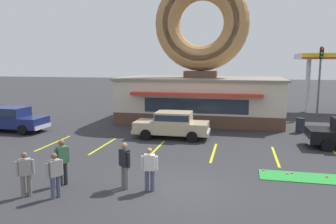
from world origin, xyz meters
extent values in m
plane|color=#2D2D30|center=(0.00, 0.00, 0.00)|extent=(160.00, 160.00, 0.00)
cube|color=brown|center=(-0.99, 14.00, 0.45)|extent=(12.00, 6.00, 0.90)
cube|color=beige|center=(-0.99, 14.00, 2.05)|extent=(12.00, 6.00, 2.30)
cube|color=gray|center=(-0.99, 14.00, 3.28)|extent=(12.30, 6.30, 0.16)
cube|color=red|center=(-0.99, 10.70, 2.35)|extent=(9.00, 0.60, 0.20)
cube|color=#232D3D|center=(-0.99, 10.98, 1.55)|extent=(7.20, 0.03, 1.00)
cube|color=brown|center=(-0.99, 14.00, 3.61)|extent=(2.40, 1.80, 0.50)
torus|color=#B27F4C|center=(-0.99, 14.00, 7.41)|extent=(7.10, 1.90, 7.10)
torus|color=tan|center=(-0.99, 13.57, 7.41)|extent=(6.25, 1.05, 6.24)
cube|color=green|center=(5.29, 2.09, 0.01)|extent=(4.80, 1.23, 0.03)
torus|color=#D17F47|center=(5.50, 2.29, 0.05)|extent=(0.13, 0.13, 0.04)
torus|color=#D8667F|center=(4.02, 2.35, 0.05)|extent=(0.13, 0.13, 0.04)
torus|color=#D17F47|center=(3.09, 2.58, 0.05)|extent=(0.13, 0.13, 0.04)
torus|color=#D8667F|center=(4.22, 2.47, 0.05)|extent=(0.13, 0.13, 0.04)
sphere|color=white|center=(4.52, 2.04, 0.05)|extent=(0.04, 0.04, 0.04)
cube|color=silver|center=(5.61, 7.33, 0.42)|extent=(0.12, 1.67, 0.24)
cylinder|color=black|center=(6.48, 6.46, 0.32)|extent=(0.64, 0.23, 0.64)
cylinder|color=black|center=(6.46, 8.22, 0.32)|extent=(0.64, 0.23, 0.64)
cube|color=#BCAD89|center=(-1.95, 7.71, 0.66)|extent=(4.42, 1.82, 0.68)
cube|color=#BCAD89|center=(-1.80, 7.71, 1.30)|extent=(2.12, 1.59, 0.60)
cube|color=#232D3D|center=(-1.80, 7.71, 1.32)|extent=(2.04, 1.61, 0.36)
cube|color=silver|center=(-4.18, 7.68, 0.42)|extent=(0.12, 1.67, 0.24)
cube|color=silver|center=(0.28, 7.74, 0.42)|extent=(0.12, 1.67, 0.24)
cylinder|color=black|center=(-3.30, 6.81, 0.32)|extent=(0.64, 0.23, 0.64)
cylinder|color=black|center=(-3.33, 8.57, 0.32)|extent=(0.64, 0.23, 0.64)
cylinder|color=black|center=(-0.58, 6.85, 0.32)|extent=(0.64, 0.23, 0.64)
cylinder|color=black|center=(-0.60, 8.61, 0.32)|extent=(0.64, 0.23, 0.64)
cube|color=navy|center=(-12.57, 7.32, 0.66)|extent=(4.44, 1.87, 0.68)
cube|color=navy|center=(-12.72, 7.32, 1.30)|extent=(2.14, 1.61, 0.60)
cube|color=#232D3D|center=(-12.72, 7.32, 1.32)|extent=(2.05, 1.63, 0.36)
cube|color=silver|center=(-10.34, 7.26, 0.42)|extent=(0.14, 1.67, 0.24)
cylinder|color=black|center=(-11.18, 8.16, 0.32)|extent=(0.65, 0.24, 0.64)
cylinder|color=black|center=(-11.23, 6.40, 0.32)|extent=(0.65, 0.24, 0.64)
cylinder|color=black|center=(-13.91, 8.23, 0.32)|extent=(0.65, 0.24, 0.64)
cylinder|color=#474C66|center=(-3.98, -1.87, 0.38)|extent=(0.15, 0.15, 0.76)
cylinder|color=#474C66|center=(-3.87, -1.70, 0.38)|extent=(0.15, 0.15, 0.76)
cube|color=gray|center=(-3.93, -1.78, 1.04)|extent=(0.41, 0.45, 0.56)
cylinder|color=gray|center=(-4.06, -1.99, 1.01)|extent=(0.10, 0.10, 0.51)
cylinder|color=gray|center=(-3.79, -1.57, 1.01)|extent=(0.10, 0.10, 0.51)
sphere|color=brown|center=(-3.93, -1.78, 1.45)|extent=(0.20, 0.20, 0.20)
cylinder|color=#474C66|center=(-0.90, -0.51, 0.39)|extent=(0.15, 0.15, 0.77)
cylinder|color=#474C66|center=(-1.10, -0.55, 0.39)|extent=(0.15, 0.15, 0.77)
cube|color=silver|center=(-1.00, -0.53, 1.05)|extent=(0.42, 0.30, 0.56)
cylinder|color=silver|center=(-0.75, -0.49, 1.03)|extent=(0.10, 0.10, 0.52)
cylinder|color=silver|center=(-1.25, -0.58, 1.03)|extent=(0.10, 0.10, 0.52)
sphere|color=#9E7051|center=(-1.00, -0.53, 1.47)|extent=(0.21, 0.21, 0.21)
cylinder|color=slate|center=(-2.03, -0.40, 0.42)|extent=(0.15, 0.15, 0.83)
cylinder|color=slate|center=(-1.87, -0.52, 0.42)|extent=(0.15, 0.15, 0.83)
cube|color=black|center=(-1.95, -0.46, 1.14)|extent=(0.45, 0.42, 0.61)
cylinder|color=black|center=(-2.16, -0.32, 1.11)|extent=(0.10, 0.10, 0.56)
cylinder|color=black|center=(-1.75, -0.60, 1.11)|extent=(0.10, 0.10, 0.56)
sphere|color=#9E7051|center=(-1.95, -0.46, 1.59)|extent=(0.22, 0.22, 0.22)
cylinder|color=#232328|center=(-4.34, -0.77, 0.43)|extent=(0.15, 0.15, 0.85)
cylinder|color=#232328|center=(-4.24, -0.60, 0.43)|extent=(0.15, 0.15, 0.85)
cube|color=#386B42|center=(-4.29, -0.69, 1.16)|extent=(0.40, 0.45, 0.62)
cylinder|color=#386B42|center=(-4.42, -0.90, 1.13)|extent=(0.10, 0.10, 0.57)
cylinder|color=#386B42|center=(-4.16, -0.47, 1.13)|extent=(0.10, 0.10, 0.57)
sphere|color=brown|center=(-4.29, -0.69, 1.62)|extent=(0.23, 0.23, 0.23)
cylinder|color=slate|center=(-5.05, -1.96, 0.38)|extent=(0.15, 0.15, 0.76)
cylinder|color=slate|center=(-4.90, -1.82, 0.38)|extent=(0.15, 0.15, 0.76)
cube|color=gray|center=(-4.97, -1.89, 1.04)|extent=(0.44, 0.43, 0.56)
cylinder|color=gray|center=(-5.16, -2.06, 1.01)|extent=(0.10, 0.10, 0.51)
cylinder|color=gray|center=(-4.78, -1.73, 1.01)|extent=(0.10, 0.10, 0.51)
sphere|color=brown|center=(-4.97, -1.89, 1.45)|extent=(0.20, 0.20, 0.20)
cylinder|color=#232833|center=(5.89, 10.99, 0.47)|extent=(0.56, 0.56, 0.95)
torus|color=black|center=(5.89, 10.99, 0.95)|extent=(0.57, 0.57, 0.05)
cylinder|color=#595B60|center=(8.36, 17.94, 2.90)|extent=(0.16, 0.16, 5.80)
cube|color=black|center=(8.36, 17.76, 5.25)|extent=(0.28, 0.24, 0.90)
sphere|color=red|center=(8.36, 17.64, 5.55)|extent=(0.18, 0.18, 0.18)
sphere|color=orange|center=(8.36, 17.64, 5.25)|extent=(0.18, 0.18, 0.18)
sphere|color=green|center=(8.36, 17.64, 4.95)|extent=(0.18, 0.18, 0.18)
cylinder|color=silver|center=(7.98, 20.66, 2.40)|extent=(0.40, 0.40, 4.80)
cube|color=yellow|center=(-8.20, 5.00, 0.00)|extent=(0.12, 3.60, 0.01)
cube|color=yellow|center=(-5.20, 5.00, 0.00)|extent=(0.12, 3.60, 0.01)
cube|color=yellow|center=(-2.20, 5.00, 0.00)|extent=(0.12, 3.60, 0.01)
cube|color=yellow|center=(0.80, 5.00, 0.00)|extent=(0.12, 3.60, 0.01)
cube|color=yellow|center=(3.80, 5.00, 0.00)|extent=(0.12, 3.60, 0.01)
camera|label=1|loc=(2.03, -11.20, 4.53)|focal=35.00mm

